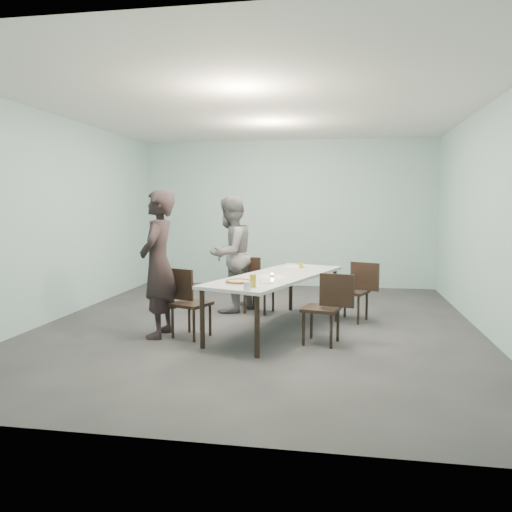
% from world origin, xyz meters
% --- Properties ---
extents(ground, '(7.00, 7.00, 0.00)m').
position_xyz_m(ground, '(0.00, 0.00, 0.00)').
color(ground, '#333335').
rests_on(ground, ground).
extents(room_shell, '(6.02, 7.02, 3.01)m').
position_xyz_m(room_shell, '(0.00, 0.00, 2.03)').
color(room_shell, '#A1C9CA').
rests_on(room_shell, ground).
extents(table, '(1.71, 2.75, 0.75)m').
position_xyz_m(table, '(0.29, -0.20, 0.69)').
color(table, white).
rests_on(table, ground).
extents(chair_near_left, '(0.65, 0.54, 0.87)m').
position_xyz_m(chair_near_left, '(-0.82, -0.73, 0.50)').
color(chair_near_left, black).
rests_on(chair_near_left, ground).
extents(chair_far_left, '(0.65, 0.51, 0.87)m').
position_xyz_m(chair_far_left, '(-0.20, 0.84, 0.50)').
color(chair_far_left, black).
rests_on(chair_far_left, ground).
extents(chair_near_right, '(0.65, 0.50, 0.87)m').
position_xyz_m(chair_near_right, '(0.99, -0.79, 0.50)').
color(chair_near_right, black).
rests_on(chair_near_right, ground).
extents(chair_far_right, '(0.65, 0.55, 0.87)m').
position_xyz_m(chair_far_right, '(1.37, 0.47, 0.50)').
color(chair_far_right, black).
rests_on(chair_far_right, ground).
extents(diner_near, '(0.47, 0.70, 1.88)m').
position_xyz_m(diner_near, '(-1.16, -0.79, 0.94)').
color(diner_near, black).
rests_on(diner_near, ground).
extents(diner_far, '(0.99, 1.09, 1.82)m').
position_xyz_m(diner_far, '(-0.59, 0.84, 0.91)').
color(diner_far, slate).
rests_on(diner_far, ground).
extents(pizza, '(0.34, 0.34, 0.04)m').
position_xyz_m(pizza, '(-0.08, -0.98, 0.77)').
color(pizza, white).
rests_on(pizza, table).
extents(side_plate, '(0.18, 0.18, 0.01)m').
position_xyz_m(side_plate, '(0.25, -0.89, 0.76)').
color(side_plate, white).
rests_on(side_plate, table).
extents(beer_glass, '(0.08, 0.08, 0.15)m').
position_xyz_m(beer_glass, '(0.14, -1.23, 0.82)').
color(beer_glass, gold).
rests_on(beer_glass, table).
extents(water_tumbler, '(0.08, 0.08, 0.09)m').
position_xyz_m(water_tumbler, '(0.12, -1.43, 0.80)').
color(water_tumbler, silver).
rests_on(water_tumbler, table).
extents(tealight, '(0.06, 0.06, 0.05)m').
position_xyz_m(tealight, '(0.25, -0.37, 0.77)').
color(tealight, silver).
rests_on(tealight, table).
extents(amber_tumbler, '(0.07, 0.07, 0.08)m').
position_xyz_m(amber_tumbler, '(0.55, 0.58, 0.79)').
color(amber_tumbler, gold).
rests_on(amber_tumbler, table).
extents(menu, '(0.36, 0.31, 0.01)m').
position_xyz_m(menu, '(0.44, 0.72, 0.75)').
color(menu, silver).
rests_on(menu, table).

